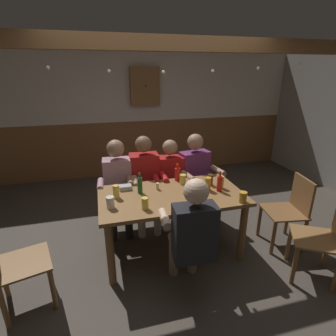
{
  "coord_description": "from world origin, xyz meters",
  "views": [
    {
      "loc": [
        -0.72,
        -2.51,
        2.05
      ],
      "look_at": [
        0.0,
        0.2,
        1.01
      ],
      "focal_mm": 28.05,
      "sensor_mm": 36.0,
      "label": 1
    }
  ],
  "objects_px": {
    "wall_dart_cabinet": "(145,86)",
    "pint_glass_0": "(145,203)",
    "person_0": "(118,182)",
    "bottle_2": "(220,183)",
    "pint_glass_3": "(208,184)",
    "plate_0": "(191,207)",
    "condiment_caddy": "(125,187)",
    "person_4": "(192,233)",
    "pint_glass_2": "(183,179)",
    "chair_empty_far_end": "(325,238)",
    "person_2": "(171,179)",
    "pint_glass_7": "(243,197)",
    "pint_glass_4": "(116,192)",
    "chair_empty_near_right": "(12,264)",
    "pint_glass_6": "(110,202)",
    "bottle_0": "(177,174)",
    "pint_glass_1": "(210,180)",
    "table_candle": "(158,186)",
    "person_3": "(197,174)",
    "person_1": "(145,179)",
    "chair_empty_near_left": "(290,209)",
    "bottle_1": "(140,185)",
    "dining_table": "(172,203)",
    "pint_glass_5": "(221,182)"
  },
  "relations": [
    {
      "from": "pint_glass_0",
      "to": "wall_dart_cabinet",
      "type": "relative_size",
      "value": 0.18
    },
    {
      "from": "chair_empty_far_end",
      "to": "condiment_caddy",
      "type": "height_order",
      "value": "chair_empty_far_end"
    },
    {
      "from": "person_0",
      "to": "bottle_2",
      "type": "relative_size",
      "value": 5.15
    },
    {
      "from": "condiment_caddy",
      "to": "pint_glass_5",
      "type": "xyz_separation_m",
      "value": [
        1.09,
        -0.25,
        0.05
      ]
    },
    {
      "from": "pint_glass_6",
      "to": "pint_glass_0",
      "type": "bearing_deg",
      "value": -18.74
    },
    {
      "from": "person_1",
      "to": "chair_empty_near_left",
      "type": "relative_size",
      "value": 1.43
    },
    {
      "from": "bottle_0",
      "to": "pint_glass_2",
      "type": "bearing_deg",
      "value": -74.27
    },
    {
      "from": "plate_0",
      "to": "table_candle",
      "type": "bearing_deg",
      "value": 113.97
    },
    {
      "from": "table_candle",
      "to": "bottle_2",
      "type": "xyz_separation_m",
      "value": [
        0.67,
        -0.22,
        0.06
      ]
    },
    {
      "from": "person_0",
      "to": "pint_glass_2",
      "type": "height_order",
      "value": "person_0"
    },
    {
      "from": "person_4",
      "to": "pint_glass_6",
      "type": "xyz_separation_m",
      "value": [
        -0.68,
        0.52,
        0.14
      ]
    },
    {
      "from": "plate_0",
      "to": "pint_glass_7",
      "type": "height_order",
      "value": "pint_glass_7"
    },
    {
      "from": "person_4",
      "to": "dining_table",
      "type": "bearing_deg",
      "value": 93.43
    },
    {
      "from": "pint_glass_3",
      "to": "plate_0",
      "type": "bearing_deg",
      "value": -132.51
    },
    {
      "from": "chair_empty_near_right",
      "to": "pint_glass_0",
      "type": "height_order",
      "value": "chair_empty_near_right"
    },
    {
      "from": "condiment_caddy",
      "to": "pint_glass_0",
      "type": "distance_m",
      "value": 0.54
    },
    {
      "from": "person_4",
      "to": "wall_dart_cabinet",
      "type": "height_order",
      "value": "wall_dart_cabinet"
    },
    {
      "from": "condiment_caddy",
      "to": "pint_glass_0",
      "type": "relative_size",
      "value": 1.14
    },
    {
      "from": "bottle_2",
      "to": "bottle_1",
      "type": "bearing_deg",
      "value": 168.69
    },
    {
      "from": "plate_0",
      "to": "condiment_caddy",
      "type": "bearing_deg",
      "value": 134.02
    },
    {
      "from": "condiment_caddy",
      "to": "pint_glass_7",
      "type": "distance_m",
      "value": 1.32
    },
    {
      "from": "bottle_2",
      "to": "wall_dart_cabinet",
      "type": "relative_size",
      "value": 0.34
    },
    {
      "from": "pint_glass_2",
      "to": "wall_dart_cabinet",
      "type": "height_order",
      "value": "wall_dart_cabinet"
    },
    {
      "from": "pint_glass_0",
      "to": "person_0",
      "type": "bearing_deg",
      "value": 102.23
    },
    {
      "from": "person_4",
      "to": "bottle_1",
      "type": "xyz_separation_m",
      "value": [
        -0.34,
        0.78,
        0.17
      ]
    },
    {
      "from": "person_2",
      "to": "pint_glass_2",
      "type": "relative_size",
      "value": 10.02
    },
    {
      "from": "chair_empty_far_end",
      "to": "wall_dart_cabinet",
      "type": "distance_m",
      "value": 3.83
    },
    {
      "from": "pint_glass_2",
      "to": "person_3",
      "type": "bearing_deg",
      "value": 50.22
    },
    {
      "from": "pint_glass_4",
      "to": "pint_glass_0",
      "type": "bearing_deg",
      "value": -51.58
    },
    {
      "from": "person_3",
      "to": "pint_glass_5",
      "type": "xyz_separation_m",
      "value": [
        0.05,
        -0.65,
        0.14
      ]
    },
    {
      "from": "dining_table",
      "to": "wall_dart_cabinet",
      "type": "height_order",
      "value": "wall_dart_cabinet"
    },
    {
      "from": "pint_glass_1",
      "to": "person_4",
      "type": "bearing_deg",
      "value": -123.15
    },
    {
      "from": "person_0",
      "to": "chair_empty_near_right",
      "type": "height_order",
      "value": "person_0"
    },
    {
      "from": "person_4",
      "to": "pint_glass_0",
      "type": "bearing_deg",
      "value": 133.9
    },
    {
      "from": "person_0",
      "to": "pint_glass_5",
      "type": "relative_size",
      "value": 8.34
    },
    {
      "from": "person_3",
      "to": "pint_glass_7",
      "type": "distance_m",
      "value": 1.04
    },
    {
      "from": "person_4",
      "to": "table_candle",
      "type": "xyz_separation_m",
      "value": [
        -0.13,
        0.83,
        0.11
      ]
    },
    {
      "from": "pint_glass_1",
      "to": "pint_glass_3",
      "type": "xyz_separation_m",
      "value": [
        -0.09,
        -0.13,
        0.01
      ]
    },
    {
      "from": "bottle_2",
      "to": "pint_glass_7",
      "type": "height_order",
      "value": "bottle_2"
    },
    {
      "from": "wall_dart_cabinet",
      "to": "pint_glass_0",
      "type": "bearing_deg",
      "value": -100.73
    },
    {
      "from": "chair_empty_near_left",
      "to": "pint_glass_0",
      "type": "height_order",
      "value": "chair_empty_near_left"
    },
    {
      "from": "bottle_1",
      "to": "pint_glass_7",
      "type": "xyz_separation_m",
      "value": [
        1.01,
        -0.49,
        -0.04
      ]
    },
    {
      "from": "chair_empty_near_right",
      "to": "chair_empty_near_left",
      "type": "bearing_deg",
      "value": 78.51
    },
    {
      "from": "chair_empty_far_end",
      "to": "pint_glass_3",
      "type": "xyz_separation_m",
      "value": [
        -0.94,
        0.81,
        0.35
      ]
    },
    {
      "from": "pint_glass_0",
      "to": "pint_glass_3",
      "type": "distance_m",
      "value": 0.82
    },
    {
      "from": "dining_table",
      "to": "pint_glass_0",
      "type": "height_order",
      "value": "pint_glass_0"
    },
    {
      "from": "chair_empty_far_end",
      "to": "plate_0",
      "type": "bearing_deg",
      "value": 100.74
    },
    {
      "from": "chair_empty_near_right",
      "to": "pint_glass_3",
      "type": "distance_m",
      "value": 2.06
    },
    {
      "from": "chair_empty_near_left",
      "to": "pint_glass_5",
      "type": "relative_size",
      "value": 5.96
    },
    {
      "from": "pint_glass_5",
      "to": "pint_glass_6",
      "type": "bearing_deg",
      "value": -173.08
    }
  ]
}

